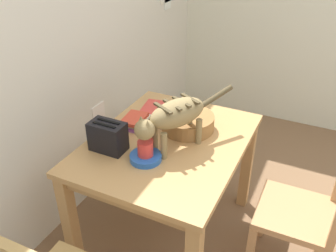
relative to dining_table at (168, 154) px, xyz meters
name	(u,v)px	position (x,y,z in m)	size (l,w,h in m)	color
wall_rear	(37,47)	(-0.13, 0.77, 0.59)	(4.77, 0.11, 2.50)	silver
dining_table	(168,154)	(0.00, 0.00, 0.00)	(1.11, 0.87, 0.75)	tan
cat	(174,116)	(-0.06, -0.06, 0.31)	(0.62, 0.36, 0.30)	olive
saucer_bowl	(146,157)	(-0.23, 0.02, 0.11)	(0.17, 0.17, 0.03)	blue
coffee_mug	(146,148)	(-0.22, 0.02, 0.17)	(0.13, 0.08, 0.09)	red
magazine	(159,109)	(0.33, 0.23, 0.10)	(0.24, 0.23, 0.01)	#DD423A
book_stack	(135,121)	(0.07, 0.26, 0.13)	(0.21, 0.15, 0.06)	#9750A5
wicker_basket	(188,122)	(0.18, -0.05, 0.14)	(0.32, 0.32, 0.09)	#9D6D3C
toaster	(108,137)	(-0.23, 0.26, 0.18)	(0.12, 0.20, 0.18)	black
wooden_chair_far	(304,213)	(0.07, -0.81, -0.19)	(0.43, 0.43, 0.94)	tan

